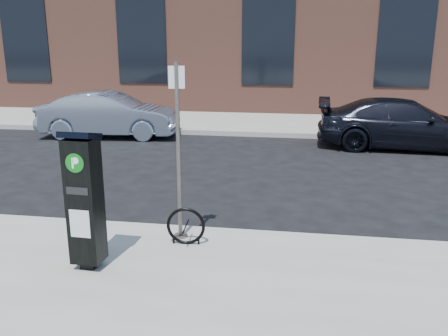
% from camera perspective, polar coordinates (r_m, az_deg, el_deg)
% --- Properties ---
extents(ground, '(120.00, 120.00, 0.00)m').
position_cam_1_polar(ground, '(7.43, -1.60, -8.34)').
color(ground, black).
rests_on(ground, ground).
extents(sidewalk_far, '(60.00, 12.00, 0.15)m').
position_cam_1_polar(sidewalk_far, '(20.94, 5.50, 7.18)').
color(sidewalk_far, gray).
rests_on(sidewalk_far, ground).
extents(curb_near, '(60.00, 0.12, 0.16)m').
position_cam_1_polar(curb_near, '(7.39, -1.63, -7.87)').
color(curb_near, '#9E9B93').
rests_on(curb_near, ground).
extents(curb_far, '(60.00, 0.12, 0.16)m').
position_cam_1_polar(curb_far, '(15.05, 4.02, 4.07)').
color(curb_far, '#9E9B93').
rests_on(curb_far, ground).
extents(building, '(28.00, 10.05, 8.25)m').
position_cam_1_polar(building, '(23.76, 6.25, 17.95)').
color(building, brown).
rests_on(building, ground).
extents(parking_kiosk, '(0.43, 0.38, 1.79)m').
position_cam_1_polar(parking_kiosk, '(6.10, -16.42, -3.59)').
color(parking_kiosk, black).
rests_on(parking_kiosk, sidewalk_near).
extents(sign_pole, '(0.22, 0.20, 2.53)m').
position_cam_1_polar(sign_pole, '(6.72, -5.50, 1.67)').
color(sign_pole, '#5D5852').
rests_on(sign_pole, sidewalk_near).
extents(bike_rack, '(0.55, 0.08, 0.55)m').
position_cam_1_polar(bike_rack, '(6.77, -4.62, -7.00)').
color(bike_rack, black).
rests_on(bike_rack, sidewalk_near).
extents(car_silver, '(4.38, 1.87, 1.40)m').
position_cam_1_polar(car_silver, '(15.32, -13.67, 6.26)').
color(car_silver, '#7F8CA2').
rests_on(car_silver, ground).
extents(car_dark, '(4.84, 2.16, 1.38)m').
position_cam_1_polar(car_dark, '(14.22, 20.83, 4.98)').
color(car_dark, black).
rests_on(car_dark, ground).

